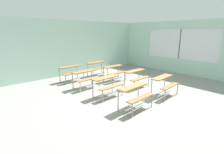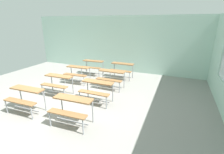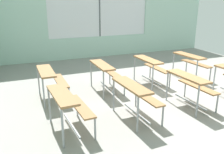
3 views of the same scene
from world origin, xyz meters
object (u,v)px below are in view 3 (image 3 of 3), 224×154
Objects in this scene: desk_bench_r1c0 at (191,83)px; desk_bench_r2c0 at (136,92)px; desk_bench_r2c1 at (106,70)px; desk_bench_r3c0 at (69,102)px; desk_bench_r3c1 at (51,77)px; desk_bench_r1c1 at (151,65)px; desk_bench_r0c1 at (191,60)px.

desk_bench_r2c0 is (-0.04, 1.39, 0.00)m from desk_bench_r1c0.
desk_bench_r2c1 and desk_bench_r3c0 have the same top height.
desk_bench_r2c0 is 2.16m from desk_bench_r3c1.
desk_bench_r1c1 is 0.99× the size of desk_bench_r2c1.
desk_bench_r2c1 is at bearing -2.81° from desk_bench_r2c0.
desk_bench_r3c1 is (1.62, 2.76, 0.00)m from desk_bench_r1c0.
desk_bench_r1c0 is 2.72m from desk_bench_r3c0.
desk_bench_r0c1 is at bearing -88.55° from desk_bench_r2c1.
desk_bench_r3c0 is 1.02× the size of desk_bench_r3c1.
desk_bench_r1c0 is 3.20m from desk_bench_r3c1.
desk_bench_r1c0 is 2.12m from desk_bench_r2c1.
desk_bench_r3c0 is (-1.68, 2.73, 0.00)m from desk_bench_r1c1.
desk_bench_r2c0 is 0.99× the size of desk_bench_r3c0.
desk_bench_r3c1 is at bearing 91.31° from desk_bench_r2c1.
desk_bench_r1c1 is at bearing -87.16° from desk_bench_r2c1.
desk_bench_r0c1 is at bearing -70.82° from desk_bench_r3c0.
desk_bench_r1c1 is at bearing -41.18° from desk_bench_r2c0.
desk_bench_r1c1 and desk_bench_r2c0 have the same top height.
desk_bench_r0c1 and desk_bench_r1c0 have the same top height.
desk_bench_r1c0 and desk_bench_r2c1 have the same top height.
desk_bench_r2c1 is at bearing -42.42° from desk_bench_r3c0.
desk_bench_r2c1 is at bearing 38.56° from desk_bench_r1c0.
desk_bench_r2c1 is at bearing 87.66° from desk_bench_r0c1.
desk_bench_r1c1 is at bearing -88.37° from desk_bench_r3c1.
desk_bench_r3c0 is (-1.65, 4.12, 0.00)m from desk_bench_r0c1.
desk_bench_r0c1 is 1.00× the size of desk_bench_r3c0.
desk_bench_r2c0 and desk_bench_r3c0 have the same top height.
desk_bench_r2c0 is at bearing 140.53° from desk_bench_r1c1.
desk_bench_r2c1 is at bearing 91.53° from desk_bench_r1c1.
desk_bench_r1c0 is at bearing -138.99° from desk_bench_r2c1.
desk_bench_r1c1 and desk_bench_r3c0 have the same top height.
desk_bench_r2c0 and desk_bench_r2c1 have the same top height.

